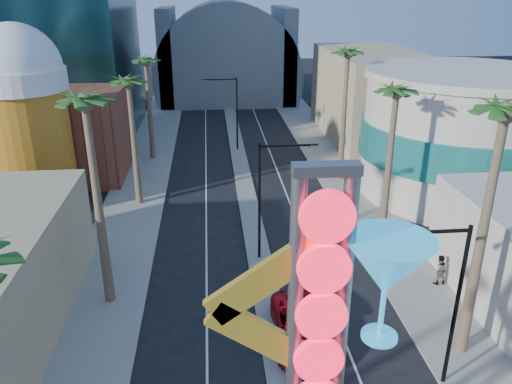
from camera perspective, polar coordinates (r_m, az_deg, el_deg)
The scene contains 20 objects.
sidewalk_west at distance 47.34m, azimuth -13.01°, elevation 1.15°, with size 5.00×100.00×0.15m, color gray.
sidewalk_east at distance 48.51m, azimuth 9.81°, elevation 1.93°, with size 5.00×100.00×0.15m, color gray.
median at distance 49.79m, azimuth -1.71°, elevation 2.80°, with size 1.60×84.00×0.15m, color gray.
brick_filler_west at distance 50.25m, azimuth -20.40°, elevation 6.27°, with size 10.00×10.00×8.00m, color brown.
filler_east at distance 61.04m, azimuth 13.01°, elevation 10.71°, with size 10.00×20.00×10.00m, color tan.
beer_mug at distance 42.24m, azimuth -24.97°, elevation 8.14°, with size 7.00×7.00×14.50m.
turquoise_building at distance 45.59m, azimuth 22.28°, elevation 6.08°, with size 16.60×16.60×10.60m.
canopy at distance 81.83m, azimuth -3.38°, elevation 13.58°, with size 22.00×16.00×22.00m.
neon_sign at distance 15.55m, azimuth 10.13°, elevation -15.31°, with size 6.53×2.60×12.55m.
streetlight_0 at distance 31.37m, azimuth 1.39°, elevation 0.15°, with size 3.79×0.25×8.00m.
streetlight_1 at distance 54.20m, azimuth -2.78°, elevation 9.69°, with size 3.79×0.25×8.00m.
streetlight_2 at distance 22.76m, azimuth 21.08°, elevation -10.83°, with size 3.45×0.25×8.00m.
palm_1 at distance 26.23m, azimuth -18.80°, elevation 8.17°, with size 2.40×2.40×12.70m.
palm_2 at distance 39.96m, azimuth -14.31°, elevation 11.23°, with size 2.40×2.40×11.20m.
palm_3 at distance 51.70m, azimuth -12.45°, elevation 13.79°, with size 2.40×2.40×11.20m.
palm_5 at distance 22.96m, azimuth 26.32°, elevation 6.28°, with size 2.40×2.40×13.20m.
palm_6 at distance 33.76m, azimuth 15.68°, elevation 9.92°, with size 2.40×2.40×11.70m.
palm_7 at distance 44.86m, azimuth 10.42°, elevation 14.43°, with size 2.40×2.40×12.70m.
red_pickup at distance 26.19m, azimuth 5.21°, elevation -15.14°, with size 2.73×5.92×1.65m, color #AC0D1C.
pedestrian_b at distance 32.09m, azimuth 20.18°, elevation -8.32°, with size 0.92×0.71×1.89m, color gray.
Camera 1 is at (-2.95, -8.83, 16.72)m, focal length 35.00 mm.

